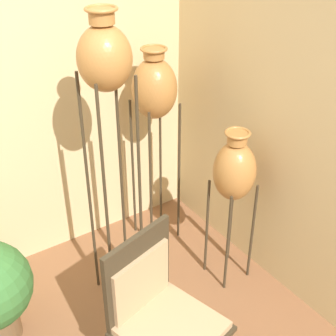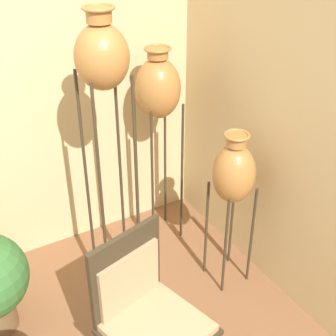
{
  "view_description": "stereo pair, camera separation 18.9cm",
  "coord_description": "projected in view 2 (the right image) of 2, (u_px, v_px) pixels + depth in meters",
  "views": [
    {
      "loc": [
        -0.41,
        -1.26,
        2.53
      ],
      "look_at": [
        1.15,
        1.03,
        0.87
      ],
      "focal_mm": 50.0,
      "sensor_mm": 36.0,
      "label": 1
    },
    {
      "loc": [
        -0.25,
        -1.36,
        2.53
      ],
      "look_at": [
        1.15,
        1.03,
        0.87
      ],
      "focal_mm": 50.0,
      "sensor_mm": 36.0,
      "label": 2
    }
  ],
  "objects": [
    {
      "name": "vase_stand_short",
      "position": [
        234.0,
        174.0,
        3.1
      ],
      "size": [
        0.29,
        0.29,
        1.2
      ],
      "color": "#382D1E",
      "rests_on": "ground_plane"
    },
    {
      "name": "vase_stand_medium",
      "position": [
        158.0,
        91.0,
        3.34
      ],
      "size": [
        0.33,
        0.33,
        1.6
      ],
      "color": "#382D1E",
      "rests_on": "ground_plane"
    },
    {
      "name": "chair",
      "position": [
        146.0,
        310.0,
        2.48
      ],
      "size": [
        0.61,
        0.61,
        1.03
      ],
      "rotation": [
        0.0,
        0.0,
        0.26
      ],
      "color": "#382D1E",
      "rests_on": "ground_plane"
    },
    {
      "name": "vase_stand_tall",
      "position": [
        103.0,
        65.0,
        2.6
      ],
      "size": [
        0.31,
        0.31,
        2.0
      ],
      "color": "#382D1E",
      "rests_on": "ground_plane"
    }
  ]
}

